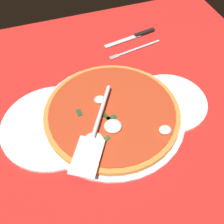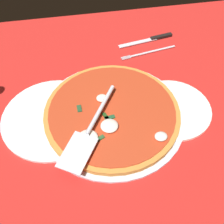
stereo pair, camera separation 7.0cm
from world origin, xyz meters
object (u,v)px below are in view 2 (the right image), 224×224
(dinner_plate_right, at_px, (172,109))
(pizza_server, at_px, (89,130))
(pizza, at_px, (112,113))
(dinner_plate_left, at_px, (53,118))
(place_setting_far, at_px, (149,46))

(dinner_plate_right, distance_m, pizza_server, 0.23)
(pizza, bearing_deg, dinner_plate_left, 172.09)
(pizza_server, distance_m, place_setting_far, 0.40)
(pizza_server, bearing_deg, dinner_plate_left, -101.55)
(dinner_plate_left, distance_m, dinner_plate_right, 0.31)
(pizza, bearing_deg, place_setting_far, 57.01)
(dinner_plate_right, height_order, place_setting_far, place_setting_far)
(pizza, bearing_deg, dinner_plate_right, -1.73)
(pizza, distance_m, pizza_server, 0.09)
(dinner_plate_right, distance_m, place_setting_far, 0.26)
(dinner_plate_right, height_order, pizza_server, pizza_server)
(dinner_plate_left, xyz_separation_m, pizza_server, (0.09, -0.08, 0.04))
(dinner_plate_left, height_order, dinner_plate_right, same)
(pizza_server, height_order, place_setting_far, pizza_server)
(pizza_server, xyz_separation_m, place_setting_far, (0.23, 0.32, -0.04))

